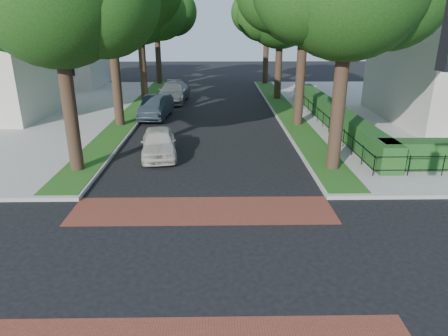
{
  "coord_description": "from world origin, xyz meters",
  "views": [
    {
      "loc": [
        0.54,
        -9.2,
        6.07
      ],
      "look_at": [
        0.73,
        3.07,
        1.6
      ],
      "focal_mm": 32.0,
      "sensor_mm": 36.0,
      "label": 1
    }
  ],
  "objects": [
    {
      "name": "hedge_main_road",
      "position": [
        7.7,
        15.0,
        0.75
      ],
      "size": [
        1.0,
        18.0,
        1.2
      ],
      "primitive_type": "cube",
      "color": "#1C4217",
      "rests_on": "sidewalk_ne"
    },
    {
      "name": "tree_left_back",
      "position": [
        -5.4,
        33.24,
        7.41
      ],
      "size": [
        7.75,
        6.66,
        10.44
      ],
      "color": "black",
      "rests_on": "sidewalk_nw"
    },
    {
      "name": "grass_strip_ne",
      "position": [
        5.4,
        19.1,
        0.16
      ],
      "size": [
        1.6,
        29.8,
        0.02
      ],
      "primitive_type": "cube",
      "color": "#1D4D16",
      "rests_on": "sidewalk_ne"
    },
    {
      "name": "ground",
      "position": [
        0.0,
        0.0,
        0.0
      ],
      "size": [
        120.0,
        120.0,
        0.0
      ],
      "primitive_type": "plane",
      "color": "black",
      "rests_on": "ground"
    },
    {
      "name": "tree_right_back",
      "position": [
        5.6,
        33.23,
        7.27
      ],
      "size": [
        7.5,
        6.45,
        10.2
      ],
      "color": "black",
      "rests_on": "sidewalk_ne"
    },
    {
      "name": "crosswalk_far",
      "position": [
        0.0,
        3.2,
        0.01
      ],
      "size": [
        9.0,
        2.2,
        0.01
      ],
      "primitive_type": "cube",
      "color": "brown",
      "rests_on": "ground"
    },
    {
      "name": "grass_strip_nw",
      "position": [
        -5.4,
        19.1,
        0.16
      ],
      "size": [
        1.6,
        29.8,
        0.02
      ],
      "primitive_type": "cube",
      "color": "#1D4D16",
      "rests_on": "sidewalk_nw"
    },
    {
      "name": "fence_main_road",
      "position": [
        6.9,
        15.0,
        0.6
      ],
      "size": [
        0.06,
        18.0,
        0.9
      ],
      "primitive_type": null,
      "color": "black",
      "rests_on": "sidewalk_ne"
    },
    {
      "name": "tree_right_far",
      "position": [
        5.6,
        24.22,
        6.91
      ],
      "size": [
        7.25,
        6.23,
        9.74
      ],
      "color": "black",
      "rests_on": "sidewalk_ne"
    },
    {
      "name": "house_left_far",
      "position": [
        -15.49,
        31.99,
        5.04
      ],
      "size": [
        10.0,
        9.0,
        10.14
      ],
      "color": "beige",
      "rests_on": "sidewalk_nw"
    },
    {
      "name": "tree_left_far",
      "position": [
        -5.4,
        24.22,
        7.12
      ],
      "size": [
        7.0,
        6.02,
        9.86
      ],
      "color": "black",
      "rests_on": "sidewalk_nw"
    },
    {
      "name": "parked_car_middle",
      "position": [
        -3.6,
        17.48,
        0.75
      ],
      "size": [
        1.92,
        4.67,
        1.5
      ],
      "primitive_type": "imported",
      "rotation": [
        0.0,
        0.0,
        -0.07
      ],
      "color": "#232C34",
      "rests_on": "ground"
    },
    {
      "name": "parked_car_rear",
      "position": [
        -3.05,
        23.46,
        0.78
      ],
      "size": [
        2.52,
        5.48,
        1.55
      ],
      "primitive_type": "imported",
      "rotation": [
        0.0,
        0.0,
        -0.07
      ],
      "color": "slate",
      "rests_on": "ground"
    },
    {
      "name": "parked_car_front",
      "position": [
        -2.3,
        9.21,
        0.68
      ],
      "size": [
        2.16,
        4.2,
        1.37
      ],
      "primitive_type": "imported",
      "rotation": [
        0.0,
        0.0,
        0.14
      ],
      "color": "beige",
      "rests_on": "ground"
    }
  ]
}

